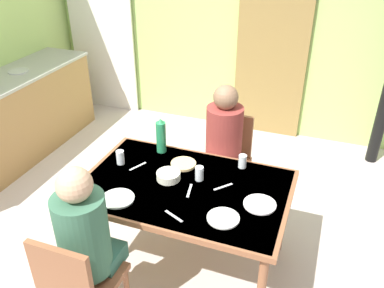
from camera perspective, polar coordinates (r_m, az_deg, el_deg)
ground_plane at (r=3.49m, az=-7.39°, el=-13.21°), size 6.13×6.13×0.00m
wall_back at (r=4.86m, az=4.76°, el=17.16°), size 4.60×0.10×2.60m
door_wooden at (r=4.74m, az=11.19°, el=12.60°), size 0.80×0.05×2.00m
curtain_panel at (r=5.48m, az=-12.75°, el=15.77°), size 0.90×0.03×2.19m
kitchen_counter at (r=4.66m, az=-25.03°, el=2.63°), size 0.61×2.40×0.91m
dining_table at (r=2.84m, az=-1.06°, el=-6.98°), size 1.44×0.94×0.73m
chair_near_diner at (r=2.57m, az=-15.86°, el=-18.42°), size 0.40×0.40×0.87m
chair_far_diner at (r=3.56m, az=4.92°, el=-1.89°), size 0.40×0.40×0.87m
person_near_diner at (r=2.45m, az=-14.97°, el=-11.84°), size 0.30×0.37×0.77m
person_far_diner at (r=3.31m, az=4.48°, el=1.12°), size 0.30×0.37×0.77m
water_bottle_green_near at (r=3.13m, az=-4.39°, el=1.12°), size 0.08×0.08×0.29m
serving_bowl_center at (r=2.86m, az=-3.34°, el=-4.50°), size 0.17×0.17×0.05m
dinner_plate_near_left at (r=2.53m, az=4.42°, el=-10.38°), size 0.20×0.20×0.01m
dinner_plate_near_right at (r=2.72m, az=-10.42°, el=-7.57°), size 0.22×0.22×0.01m
dinner_plate_far_center at (r=2.66m, az=9.54°, el=-8.39°), size 0.21×0.21×0.01m
drinking_glass_by_near_diner at (r=3.05m, az=-10.09°, el=-1.87°), size 0.06×0.06×0.11m
drinking_glass_by_far_diner at (r=2.99m, az=7.14°, el=-2.43°), size 0.06×0.06×0.10m
drinking_glass_spare_center at (r=2.83m, az=1.04°, el=-4.18°), size 0.06×0.06×0.10m
bread_plate_sliced at (r=3.01m, az=-1.22°, el=-2.83°), size 0.19×0.19×0.02m
cutlery_knife_near at (r=2.75m, az=-0.37°, el=-6.60°), size 0.04×0.15×0.00m
cutlery_fork_near at (r=3.03m, az=-7.65°, el=-3.14°), size 0.08×0.14×0.00m
cutlery_knife_far at (r=2.55m, az=-2.58°, el=-10.14°), size 0.14×0.08×0.00m
cutlery_fork_far at (r=2.79m, az=4.42°, el=-6.04°), size 0.11×0.12×0.00m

